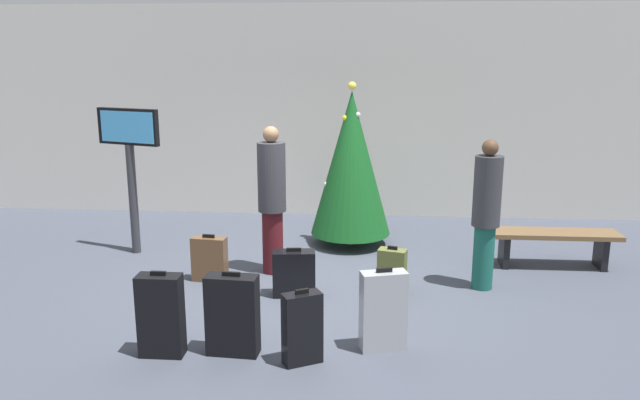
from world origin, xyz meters
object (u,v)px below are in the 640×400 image
object	(u,v)px
traveller_1	(272,197)
suitcase_3	(161,315)
suitcase_0	(383,311)
suitcase_2	(302,328)
flight_info_kiosk	(130,152)
traveller_0	(486,211)
suitcase_6	(210,259)
holiday_tree	(351,163)
suitcase_4	(233,315)
suitcase_5	(392,271)
suitcase_1	(294,273)
waiting_bench	(553,240)

from	to	relation	value
traveller_1	suitcase_3	distance (m)	2.48
suitcase_0	suitcase_2	distance (m)	0.80
flight_info_kiosk	traveller_1	bearing A→B (deg)	-17.63
flight_info_kiosk	traveller_0	world-z (taller)	flight_info_kiosk
suitcase_2	suitcase_3	distance (m)	1.31
suitcase_6	holiday_tree	bearing A→B (deg)	44.48
suitcase_4	suitcase_5	distance (m)	2.22
flight_info_kiosk	suitcase_1	size ratio (longest dim) A/B	3.52
flight_info_kiosk	suitcase_6	size ratio (longest dim) A/B	3.41
flight_info_kiosk	waiting_bench	xyz separation A→B (m)	(5.67, -0.16, -1.06)
traveller_1	suitcase_4	distance (m)	2.31
suitcase_5	suitcase_4	bearing A→B (deg)	-133.28
traveller_1	traveller_0	bearing A→B (deg)	-7.85
traveller_0	suitcase_5	distance (m)	1.31
holiday_tree	suitcase_5	distance (m)	2.18
flight_info_kiosk	suitcase_0	world-z (taller)	flight_info_kiosk
suitcase_2	suitcase_4	distance (m)	0.67
waiting_bench	traveller_1	xyz separation A→B (m)	(-3.62, -0.49, 0.63)
holiday_tree	suitcase_1	xyz separation A→B (m)	(-0.59, -2.04, -0.94)
traveller_0	suitcase_0	distance (m)	2.15
waiting_bench	suitcase_3	size ratio (longest dim) A/B	2.02
waiting_bench	traveller_0	world-z (taller)	traveller_0
holiday_tree	traveller_1	xyz separation A→B (m)	(-0.95, -1.28, -0.21)
waiting_bench	suitcase_0	xyz separation A→B (m)	(-2.26, -2.52, 0.02)
suitcase_0	suitcase_5	world-z (taller)	suitcase_0
traveller_1	suitcase_2	world-z (taller)	traveller_1
suitcase_4	suitcase_6	bearing A→B (deg)	110.49
traveller_0	suitcase_6	size ratio (longest dim) A/B	3.02
holiday_tree	suitcase_1	size ratio (longest dim) A/B	4.11
flight_info_kiosk	suitcase_5	bearing A→B (deg)	-19.72
holiday_tree	suitcase_0	distance (m)	3.44
traveller_0	suitcase_1	xyz separation A→B (m)	(-2.21, -0.41, -0.68)
traveller_0	flight_info_kiosk	bearing A→B (deg)	167.72
suitcase_0	suitcase_1	xyz separation A→B (m)	(-0.99, 1.27, -0.12)
holiday_tree	suitcase_5	size ratio (longest dim) A/B	4.10
holiday_tree	traveller_0	xyz separation A→B (m)	(1.62, -1.63, -0.26)
suitcase_4	suitcase_2	bearing A→B (deg)	-10.59
suitcase_1	holiday_tree	bearing A→B (deg)	73.94
holiday_tree	flight_info_kiosk	world-z (taller)	holiday_tree
holiday_tree	waiting_bench	xyz separation A→B (m)	(2.67, -0.79, -0.84)
suitcase_1	suitcase_3	xyz separation A→B (m)	(-1.05, -1.55, 0.12)
suitcase_4	waiting_bench	bearing A→B (deg)	36.69
suitcase_4	suitcase_1	bearing A→B (deg)	74.96
traveller_0	suitcase_4	distance (m)	3.26
holiday_tree	suitcase_4	bearing A→B (deg)	-105.63
waiting_bench	traveller_1	world-z (taller)	traveller_1
flight_info_kiosk	suitcase_6	bearing A→B (deg)	-37.76
traveller_1	flight_info_kiosk	bearing A→B (deg)	162.37
flight_info_kiosk	suitcase_3	distance (m)	3.42
flight_info_kiosk	waiting_bench	world-z (taller)	flight_info_kiosk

